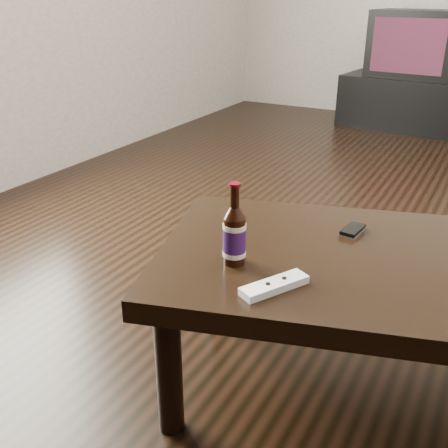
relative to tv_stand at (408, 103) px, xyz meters
The scene contains 6 objects.
tv_stand is the anchor object (origin of this frame).
tv 0.47m from the tv_stand, 96.21° to the right, with size 0.72×0.50×0.51m.
coffee_table 3.41m from the tv_stand, 80.60° to the right, with size 1.31×0.98×0.44m.
beer_bottle 3.58m from the tv_stand, 86.26° to the right, with size 0.07×0.07×0.22m.
phone 3.28m from the tv_stand, 82.13° to the right, with size 0.06×0.10×0.02m.
remote 3.66m from the tv_stand, 84.09° to the right, with size 0.13×0.18×0.02m.
Camera 1 is at (0.01, -2.00, 1.08)m, focal length 42.00 mm.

